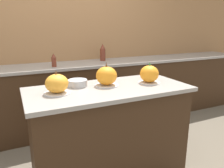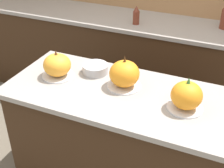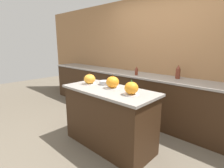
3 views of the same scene
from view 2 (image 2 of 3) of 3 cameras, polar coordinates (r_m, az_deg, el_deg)
name	(u,v)px [view 2 (image 2 of 3)]	position (r m, az deg, el deg)	size (l,w,h in m)	color
kitchen_island	(118,145)	(2.23, 1.13, -11.10)	(1.45, 0.66, 0.90)	#382314
back_counter	(164,69)	(3.15, 9.54, 2.77)	(6.00, 0.60, 0.93)	#382314
pumpkin_cake_left	(57,66)	(2.11, -9.99, 3.34)	(0.22, 0.22, 0.19)	silver
pumpkin_cake_center	(124,74)	(1.96, 2.27, 1.77)	(0.22, 0.22, 0.22)	silver
pumpkin_cake_right	(186,96)	(1.81, 13.46, -2.16)	(0.21, 0.21, 0.20)	silver
bottle_short	(136,15)	(2.90, 4.45, 12.39)	(0.06, 0.06, 0.17)	maroon
mixing_bowl	(95,69)	(2.15, -3.07, 2.82)	(0.18, 0.18, 0.06)	#ADADB2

